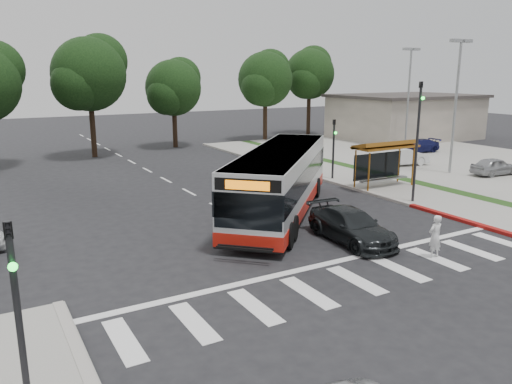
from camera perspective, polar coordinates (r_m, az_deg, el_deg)
ground at (r=21.43m, az=2.57°, el=-5.40°), size 140.00×140.00×0.00m
sidewalk_east at (r=34.01m, az=11.09°, el=1.55°), size 4.00×40.00×0.12m
curb_east at (r=32.76m, az=8.43°, el=1.23°), size 0.30×40.00×0.15m
curb_east_red at (r=25.90m, az=22.18°, el=-2.90°), size 0.32×6.00×0.15m
parking_lot at (r=43.94m, az=21.34°, el=3.52°), size 18.00×36.00×0.10m
commercial_building at (r=56.78m, az=16.63°, el=8.11°), size 14.00×10.00×4.40m
building_roof_cap at (r=56.63m, az=16.79°, el=10.48°), size 14.60×10.60×0.30m
crosswalk_ladder at (r=17.69m, az=11.38°, el=-9.82°), size 18.00×2.60×0.01m
bus_shelter at (r=31.38m, az=14.44°, el=4.65°), size 4.20×1.60×2.86m
traffic_signal_sw at (r=10.99m, az=-25.70°, el=-11.09°), size 0.18×0.37×4.20m
traffic_signal_ne_tall at (r=27.84m, az=18.01°, el=6.52°), size 0.18×0.37×6.50m
traffic_signal_ne_short at (r=33.09m, az=8.87°, el=5.57°), size 0.18×0.37×4.00m
lot_light_front at (r=37.01m, az=21.99°, el=10.92°), size 1.90×0.35×9.01m
lot_light_mid at (r=48.11m, az=17.10°, el=11.65°), size 1.90×0.35×9.01m
tree_ne_a at (r=52.62m, az=1.10°, el=12.86°), size 6.16×5.74×9.30m
tree_ne_b at (r=58.13m, az=6.16°, el=13.36°), size 6.16×5.74×10.02m
tree_north_a at (r=44.11m, az=-18.49°, el=12.77°), size 6.60×6.15×10.17m
tree_north_b at (r=48.27m, az=-9.38°, el=11.77°), size 5.72×5.33×8.43m
transit_bus at (r=24.71m, az=2.81°, el=1.10°), size 10.77×11.11×3.29m
pedestrian at (r=20.27m, az=19.78°, el=-4.81°), size 0.62×0.41×1.69m
dark_sedan at (r=21.31m, az=10.85°, el=-3.83°), size 2.18×4.77×1.35m
parked_car_0 at (r=37.89m, az=25.62°, el=2.67°), size 3.66×1.73×1.21m
parked_car_1 at (r=39.36m, az=16.42°, el=3.91°), size 4.27×1.98×1.35m
parked_car_3 at (r=46.38m, az=18.07°, el=5.04°), size 4.11×1.94×1.16m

